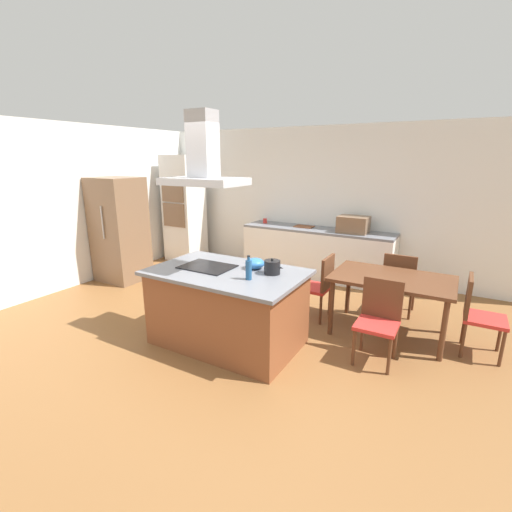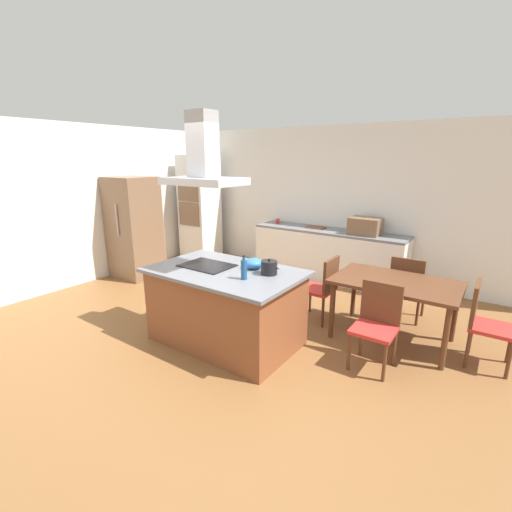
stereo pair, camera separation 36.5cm
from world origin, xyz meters
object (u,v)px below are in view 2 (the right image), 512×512
object	(u,v)px
mixing_bowl	(254,263)
chair_facing_back_wall	(407,284)
refrigerator	(134,228)
chair_at_right_end	(484,319)
olive_oil_bottle	(244,269)
dining_table	(395,288)
wall_oven_stack	(200,208)
countertop_microwave	(365,226)
range_hood	(203,161)
cooktop	(207,265)
chair_at_left_end	(323,285)
tea_kettle	(269,267)
cutting_board	(316,227)
chair_facing_island	(377,320)
coffee_mug_red	(278,221)

from	to	relation	value
mixing_bowl	chair_facing_back_wall	world-z (taller)	mixing_bowl
refrigerator	chair_at_right_end	distance (m)	5.53
olive_oil_bottle	dining_table	distance (m)	1.84
olive_oil_bottle	wall_oven_stack	size ratio (longest dim) A/B	0.12
countertop_microwave	wall_oven_stack	bearing A→B (deg)	-176.24
range_hood	wall_oven_stack	bearing A→B (deg)	134.79
dining_table	range_hood	xyz separation A→B (m)	(-1.89, -1.18, 1.43)
refrigerator	cooktop	bearing A→B (deg)	-20.33
chair_at_left_end	range_hood	world-z (taller)	range_hood
mixing_bowl	chair_at_left_end	size ratio (longest dim) A/B	0.25
chair_facing_back_wall	tea_kettle	bearing A→B (deg)	-123.33
olive_oil_bottle	cutting_board	bearing A→B (deg)	101.86
olive_oil_bottle	chair_facing_back_wall	size ratio (longest dim) A/B	0.29
chair_at_right_end	cooktop	bearing A→B (deg)	-157.09
mixing_bowl	refrigerator	xyz separation A→B (m)	(-3.22, 0.77, -0.05)
cooktop	chair_at_left_end	size ratio (longest dim) A/B	0.67
refrigerator	countertop_microwave	bearing A→B (deg)	27.32
cutting_board	chair_at_right_end	distance (m)	3.32
countertop_microwave	chair_facing_island	xyz separation A→B (m)	(0.96, -2.36, -0.53)
refrigerator	dining_table	distance (m)	4.60
wall_oven_stack	chair_facing_island	xyz separation A→B (m)	(4.51, -2.13, -0.59)
refrigerator	coffee_mug_red	bearing A→B (deg)	45.71
coffee_mug_red	chair_facing_back_wall	world-z (taller)	coffee_mug_red
wall_oven_stack	chair_at_right_end	world-z (taller)	wall_oven_stack
tea_kettle	refrigerator	distance (m)	3.58
countertop_microwave	chair_at_left_end	bearing A→B (deg)	-88.52
chair_facing_back_wall	range_hood	world-z (taller)	range_hood
olive_oil_bottle	cutting_board	size ratio (longest dim) A/B	0.77
cooktop	cutting_board	bearing A→B (deg)	89.88
dining_table	range_hood	world-z (taller)	range_hood
olive_oil_bottle	countertop_microwave	world-z (taller)	countertop_microwave
tea_kettle	chair_facing_island	xyz separation A→B (m)	(1.11, 0.36, -0.47)
coffee_mug_red	cutting_board	distance (m)	0.83
chair_facing_back_wall	chair_at_left_end	world-z (taller)	same
countertop_microwave	range_hood	size ratio (longest dim) A/B	0.56
countertop_microwave	coffee_mug_red	world-z (taller)	countertop_microwave
wall_oven_stack	cutting_board	bearing A→B (deg)	6.15
olive_oil_bottle	coffee_mug_red	distance (m)	3.40
wall_oven_stack	chair_at_right_end	bearing A→B (deg)	-15.08
olive_oil_bottle	countertop_microwave	bearing A→B (deg)	84.73
chair_at_left_end	chair_facing_back_wall	bearing A→B (deg)	36.01
mixing_bowl	chair_at_left_end	xyz separation A→B (m)	(0.46, 0.95, -0.45)
tea_kettle	chair_at_left_end	size ratio (longest dim) A/B	0.26
refrigerator	chair_facing_back_wall	bearing A→B (deg)	10.44
coffee_mug_red	wall_oven_stack	distance (m)	1.83
cooktop	wall_oven_stack	xyz separation A→B (m)	(-2.63, 2.65, 0.20)
cutting_board	chair_facing_back_wall	size ratio (longest dim) A/B	0.38
dining_table	chair_facing_back_wall	distance (m)	0.68
countertop_microwave	chair_at_right_end	xyz separation A→B (m)	(1.87, -1.70, -0.53)
coffee_mug_red	chair_at_left_end	xyz separation A→B (m)	(1.79, -1.75, -0.44)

